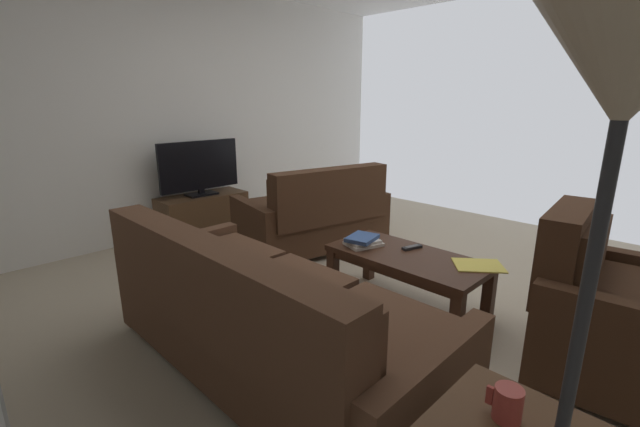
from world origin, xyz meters
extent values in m
cube|color=#B7A88E|center=(0.00, 0.00, 0.00)|extent=(5.17, 5.46, 0.01)
cube|color=white|center=(2.59, 0.00, 1.32)|extent=(0.12, 5.46, 2.64)
cylinder|color=black|center=(-1.00, 0.86, 0.03)|extent=(0.05, 0.05, 0.06)
cylinder|color=black|center=(0.68, 0.87, 0.03)|extent=(0.05, 0.05, 0.06)
cylinder|color=black|center=(0.68, 1.60, 0.03)|extent=(0.05, 0.05, 0.06)
cube|color=brown|center=(-0.16, 1.23, 0.23)|extent=(1.85, 0.86, 0.35)
cube|color=brown|center=(-0.77, 1.20, 0.46)|extent=(0.58, 0.75, 0.10)
cube|color=brown|center=(-0.16, 1.21, 0.46)|extent=(0.58, 0.75, 0.10)
cube|color=brown|center=(0.45, 1.21, 0.46)|extent=(0.58, 0.75, 0.10)
cube|color=brown|center=(-0.16, 1.59, 0.60)|extent=(1.84, 0.20, 0.48)
cube|color=brown|center=(-0.77, 1.48, 0.60)|extent=(0.55, 0.12, 0.34)
cube|color=brown|center=(-0.16, 1.48, 0.60)|extent=(0.55, 0.12, 0.34)
cube|color=brown|center=(0.45, 1.49, 0.60)|extent=(0.55, 0.12, 0.34)
cube|color=brown|center=(-1.13, 1.22, 0.30)|extent=(0.11, 0.85, 0.51)
cube|color=brown|center=(0.81, 1.24, 0.30)|extent=(0.11, 0.85, 0.51)
cylinder|color=black|center=(1.35, -0.87, 0.03)|extent=(0.06, 0.06, 0.06)
cylinder|color=black|center=(1.56, 0.13, 0.03)|extent=(0.06, 0.06, 0.06)
cylinder|color=black|center=(0.69, -0.73, 0.03)|extent=(0.06, 0.06, 0.06)
cylinder|color=black|center=(0.90, 0.27, 0.03)|extent=(0.06, 0.06, 0.06)
cube|color=#422819|center=(1.12, -0.30, 0.23)|extent=(1.03, 1.33, 0.34)
cube|color=#422819|center=(1.08, -0.59, 0.45)|extent=(0.80, 0.69, 0.10)
cube|color=#422819|center=(1.20, -0.01, 0.45)|extent=(0.80, 0.69, 0.10)
cube|color=#422819|center=(0.79, -0.23, 0.60)|extent=(0.42, 1.20, 0.50)
cube|color=#422819|center=(0.84, -0.54, 0.60)|extent=(0.23, 0.55, 0.36)
cube|color=#422819|center=(0.96, 0.04, 0.60)|extent=(0.23, 0.55, 0.36)
cube|color=#422819|center=(0.99, -0.93, 0.30)|extent=(0.80, 0.26, 0.50)
cube|color=#422819|center=(1.26, 0.33, 0.30)|extent=(0.80, 0.26, 0.50)
cube|color=#3D2316|center=(-0.28, 0.11, 0.39)|extent=(1.10, 0.53, 0.04)
cube|color=#3D2316|center=(-0.28, 0.11, 0.35)|extent=(1.01, 0.48, 0.05)
cube|color=#3D2316|center=(-0.79, -0.11, 0.19)|extent=(0.07, 0.07, 0.37)
cube|color=#3D2316|center=(0.23, -0.11, 0.19)|extent=(0.07, 0.07, 0.37)
cube|color=#3D2316|center=(-0.79, 0.33, 0.19)|extent=(0.07, 0.07, 0.37)
cube|color=#3D2316|center=(0.23, 0.33, 0.19)|extent=(0.07, 0.07, 0.37)
cone|color=tan|center=(-1.63, 1.59, 1.53)|extent=(0.35, 0.35, 0.24)
cube|color=#4C331E|center=(2.28, 0.25, 0.23)|extent=(0.42, 0.95, 0.45)
cube|color=black|center=(2.39, 0.25, 0.23)|extent=(0.03, 0.80, 0.27)
cube|color=black|center=(2.29, 0.19, 0.23)|extent=(0.20, 0.24, 0.06)
cube|color=black|center=(2.28, 0.25, 0.46)|extent=(0.21, 0.32, 0.02)
cube|color=black|center=(2.28, 0.25, 0.50)|extent=(0.04, 0.06, 0.06)
cube|color=black|center=(2.28, 0.25, 0.78)|extent=(0.05, 0.90, 0.52)
cube|color=black|center=(2.30, 0.25, 0.78)|extent=(0.02, 0.87, 0.49)
cylinder|color=black|center=(-1.25, 0.27, 0.03)|extent=(0.06, 0.06, 0.06)
cylinder|color=black|center=(-1.19, -0.23, 0.03)|extent=(0.06, 0.06, 0.06)
cube|color=#422819|center=(-1.59, -0.02, 0.26)|extent=(0.93, 0.76, 0.40)
cube|color=#422819|center=(-1.22, 0.02, 0.66)|extent=(0.25, 0.68, 0.50)
cube|color=#422819|center=(-1.33, 0.01, 0.66)|extent=(0.19, 0.61, 0.36)
cube|color=#422819|center=(-1.63, 0.36, 0.33)|extent=(0.87, 0.19, 0.56)
cube|color=#422819|center=(-1.54, -0.40, 0.33)|extent=(0.87, 0.19, 0.56)
cylinder|color=#B23F38|center=(-1.46, 1.40, 0.63)|extent=(0.08, 0.08, 0.10)
cube|color=#B23F38|center=(-1.40, 1.40, 0.63)|extent=(0.02, 0.01, 0.06)
cube|color=silver|center=(0.06, 0.18, 0.42)|extent=(0.26, 0.30, 0.02)
cube|color=silver|center=(0.07, 0.18, 0.45)|extent=(0.25, 0.28, 0.02)
cube|color=#385693|center=(0.06, 0.19, 0.47)|extent=(0.23, 0.27, 0.03)
cube|color=black|center=(-0.24, -0.01, 0.42)|extent=(0.09, 0.17, 0.02)
cube|color=#59595B|center=(-0.24, -0.01, 0.43)|extent=(0.06, 0.11, 0.00)
cube|color=#E0CC4C|center=(-0.72, -0.04, 0.42)|extent=(0.38, 0.37, 0.01)
camera|label=1|loc=(-1.78, 2.48, 1.46)|focal=23.42mm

